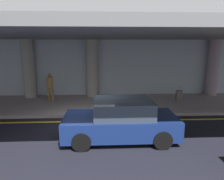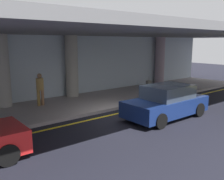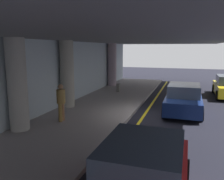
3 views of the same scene
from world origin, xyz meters
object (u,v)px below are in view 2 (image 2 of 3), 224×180
at_px(support_column_left_mid, 72,66).
at_px(traveler_with_luggage, 40,87).
at_px(suitcase_upright_primary, 149,85).
at_px(support_column_far_left, 2,71).
at_px(car_navy, 166,102).
at_px(support_column_center, 160,60).

height_order(support_column_left_mid, traveler_with_luggage, support_column_left_mid).
distance_m(support_column_left_mid, traveler_with_luggage, 2.81).
relative_size(support_column_left_mid, suitcase_upright_primary, 4.06).
relative_size(support_column_far_left, traveler_with_luggage, 2.17).
xyz_separation_m(car_navy, traveler_with_luggage, (-3.79, 5.16, 0.40)).
xyz_separation_m(support_column_left_mid, support_column_center, (8.00, 0.00, 0.00)).
bearing_deg(car_navy, support_column_center, -137.03).
bearing_deg(car_navy, suitcase_upright_primary, -129.46).
bearing_deg(support_column_far_left, support_column_center, 0.00).
relative_size(support_column_far_left, car_navy, 0.89).
height_order(support_column_far_left, support_column_center, same).
bearing_deg(traveler_with_luggage, support_column_center, 48.90).
height_order(support_column_left_mid, support_column_center, same).
distance_m(car_navy, traveler_with_luggage, 6.42).
xyz_separation_m(support_column_center, traveler_with_luggage, (-10.47, -1.02, -0.86)).
relative_size(support_column_far_left, suitcase_upright_primary, 4.06).
bearing_deg(support_column_center, support_column_far_left, 180.00).
bearing_deg(support_column_far_left, traveler_with_luggage, -33.70).
relative_size(car_navy, traveler_with_luggage, 2.44).
height_order(support_column_center, suitcase_upright_primary, support_column_center).
relative_size(support_column_center, car_navy, 0.89).
relative_size(support_column_left_mid, support_column_center, 1.00).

